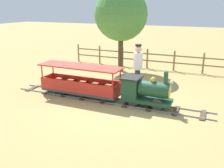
{
  "coord_description": "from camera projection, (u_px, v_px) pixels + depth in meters",
  "views": [
    {
      "loc": [
        6.54,
        2.79,
        2.8
      ],
      "look_at": [
        0.0,
        -0.06,
        0.55
      ],
      "focal_mm": 40.0,
      "sensor_mm": 36.0,
      "label": 1
    }
  ],
  "objects": [
    {
      "name": "track",
      "position": [
        106.0,
        100.0,
        7.72
      ],
      "size": [
        0.68,
        6.4,
        0.04
      ],
      "color": "gray",
      "rests_on": "ground_plane"
    },
    {
      "name": "conductor_person",
      "position": [
        138.0,
        65.0,
        8.15
      ],
      "size": [
        0.3,
        0.3,
        1.62
      ],
      "color": "#282D47",
      "rests_on": "ground_plane"
    },
    {
      "name": "passenger_car",
      "position": [
        80.0,
        84.0,
        7.94
      ],
      "size": [
        0.74,
        2.7,
        0.97
      ],
      "color": "#3F3F3F",
      "rests_on": "ground_plane"
    },
    {
      "name": "fence_section",
      "position": [
        147.0,
        58.0,
        11.56
      ],
      "size": [
        0.08,
        7.48,
        0.9
      ],
      "color": "#93754C",
      "rests_on": "ground_plane"
    },
    {
      "name": "oak_tree_near",
      "position": [
        121.0,
        15.0,
        10.55
      ],
      "size": [
        2.26,
        2.26,
        3.57
      ],
      "color": "#4C3823",
      "rests_on": "ground_plane"
    },
    {
      "name": "locomotive",
      "position": [
        145.0,
        90.0,
        7.11
      ],
      "size": [
        0.64,
        1.45,
        1.06
      ],
      "color": "#1E472D",
      "rests_on": "ground_plane"
    },
    {
      "name": "ground_plane",
      "position": [
        114.0,
        101.0,
        7.62
      ],
      "size": [
        60.0,
        60.0,
        0.0
      ],
      "primitive_type": "plane",
      "color": "#A38C51"
    }
  ]
}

